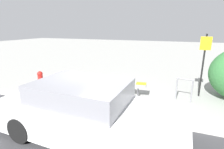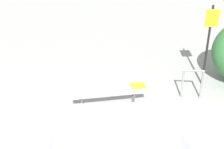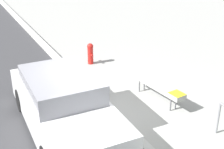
{
  "view_description": "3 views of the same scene",
  "coord_description": "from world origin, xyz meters",
  "px_view_note": "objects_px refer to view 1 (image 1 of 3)",
  "views": [
    {
      "loc": [
        1.9,
        -4.44,
        2.51
      ],
      "look_at": [
        -0.41,
        1.44,
        0.8
      ],
      "focal_mm": 28.0,
      "sensor_mm": 36.0,
      "label": 1
    },
    {
      "loc": [
        -0.46,
        -5.22,
        4.31
      ],
      "look_at": [
        0.02,
        1.54,
        0.89
      ],
      "focal_mm": 50.0,
      "sensor_mm": 36.0,
      "label": 2
    },
    {
      "loc": [
        6.22,
        -3.18,
        4.27
      ],
      "look_at": [
        -0.18,
        0.14,
        1.02
      ],
      "focal_mm": 50.0,
      "sensor_mm": 36.0,
      "label": 3
    }
  ],
  "objects_px": {
    "bench": "(121,84)",
    "bike_rack": "(184,87)",
    "parked_car_near": "(88,112)",
    "fire_hydrant": "(41,80)",
    "sign_post": "(204,60)"
  },
  "relations": [
    {
      "from": "fire_hydrant",
      "to": "parked_car_near",
      "type": "distance_m",
      "value": 4.1
    },
    {
      "from": "fire_hydrant",
      "to": "parked_car_near",
      "type": "height_order",
      "value": "parked_car_near"
    },
    {
      "from": "fire_hydrant",
      "to": "bench",
      "type": "bearing_deg",
      "value": 9.44
    },
    {
      "from": "parked_car_near",
      "to": "bench",
      "type": "bearing_deg",
      "value": 93.94
    },
    {
      "from": "sign_post",
      "to": "parked_car_near",
      "type": "height_order",
      "value": "sign_post"
    },
    {
      "from": "bike_rack",
      "to": "fire_hydrant",
      "type": "relative_size",
      "value": 1.08
    },
    {
      "from": "bench",
      "to": "sign_post",
      "type": "height_order",
      "value": "sign_post"
    },
    {
      "from": "bench",
      "to": "fire_hydrant",
      "type": "height_order",
      "value": "fire_hydrant"
    },
    {
      "from": "parked_car_near",
      "to": "sign_post",
      "type": "bearing_deg",
      "value": 56.07
    },
    {
      "from": "bench",
      "to": "bike_rack",
      "type": "relative_size",
      "value": 2.33
    },
    {
      "from": "bike_rack",
      "to": "sign_post",
      "type": "xyz_separation_m",
      "value": [
        0.55,
        0.71,
        0.88
      ]
    },
    {
      "from": "bike_rack",
      "to": "parked_car_near",
      "type": "distance_m",
      "value": 3.69
    },
    {
      "from": "fire_hydrant",
      "to": "bike_rack",
      "type": "bearing_deg",
      "value": 8.57
    },
    {
      "from": "bench",
      "to": "sign_post",
      "type": "bearing_deg",
      "value": 13.34
    },
    {
      "from": "bench",
      "to": "parked_car_near",
      "type": "bearing_deg",
      "value": -93.76
    }
  ]
}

